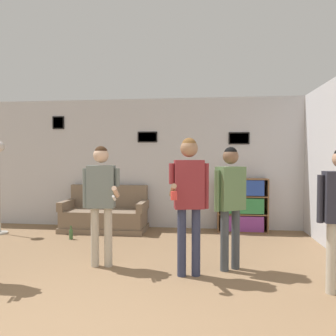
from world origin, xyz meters
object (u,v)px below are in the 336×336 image
couch (105,216)px  person_player_foreground_center (101,193)px  person_watcher_holding_cup (189,191)px  bookshelf (242,205)px  person_spectator_near_bookshelf (230,195)px  bottle_on_floor (71,234)px

couch → person_player_foreground_center: size_ratio=1.03×
couch → person_watcher_holding_cup: 3.07m
couch → person_watcher_holding_cup: (1.82, -2.35, 0.77)m
bookshelf → person_player_foreground_center: bearing=-132.3°
person_player_foreground_center → person_watcher_holding_cup: (1.20, -0.22, 0.07)m
couch → person_spectator_near_bookshelf: bearing=-41.2°
bottle_on_floor → couch: bearing=63.8°
person_player_foreground_center → person_spectator_near_bookshelf: size_ratio=1.01×
couch → person_player_foreground_center: bearing=-73.6°
couch → person_watcher_holding_cup: person_watcher_holding_cup is taller
person_player_foreground_center → bookshelf: bearing=47.7°
person_player_foreground_center → person_spectator_near_bookshelf: bearing=2.4°
bottle_on_floor → bookshelf: bearing=17.4°
person_watcher_holding_cup → person_spectator_near_bookshelf: bearing=28.7°
couch → bottle_on_floor: couch is taller
person_spectator_near_bookshelf → bookshelf: bearing=80.1°
couch → bottle_on_floor: (-0.39, -0.79, -0.20)m
person_player_foreground_center → person_spectator_near_bookshelf: (1.72, 0.07, -0.01)m
couch → person_player_foreground_center: person_player_foreground_center is taller
person_spectator_near_bookshelf → bottle_on_floor: 3.15m
couch → bookshelf: size_ratio=1.59×
bookshelf → person_spectator_near_bookshelf: bearing=-99.9°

